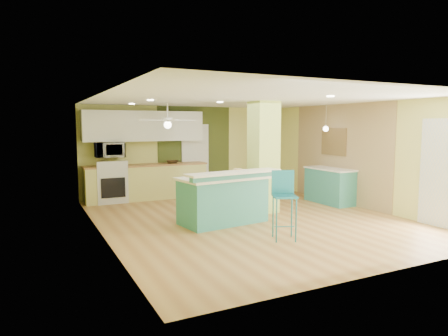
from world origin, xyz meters
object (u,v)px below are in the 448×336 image
at_px(canister, 238,173).
at_px(peninsula, 223,198).
at_px(side_counter, 329,186).
at_px(bar_stool, 284,193).
at_px(fruit_bowl, 172,162).

bearing_deg(canister, peninsula, 155.55).
bearing_deg(canister, side_counter, 14.46).
distance_m(peninsula, bar_stool, 1.56).
xyz_separation_m(bar_stool, side_counter, (2.90, 2.14, -0.35)).
xyz_separation_m(peninsula, side_counter, (3.34, 0.67, -0.05)).
bearing_deg(peninsula, side_counter, 3.85).
distance_m(peninsula, canister, 0.60).
bearing_deg(fruit_bowl, bar_stool, -85.02).
distance_m(side_counter, canister, 3.23).
height_order(bar_stool, fruit_bowl, bar_stool).
bearing_deg(peninsula, fruit_bowl, 81.82).
relative_size(peninsula, fruit_bowl, 6.14).
relative_size(bar_stool, side_counter, 0.86).
distance_m(bar_stool, canister, 1.37).
xyz_separation_m(peninsula, canister, (0.26, -0.12, 0.52)).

